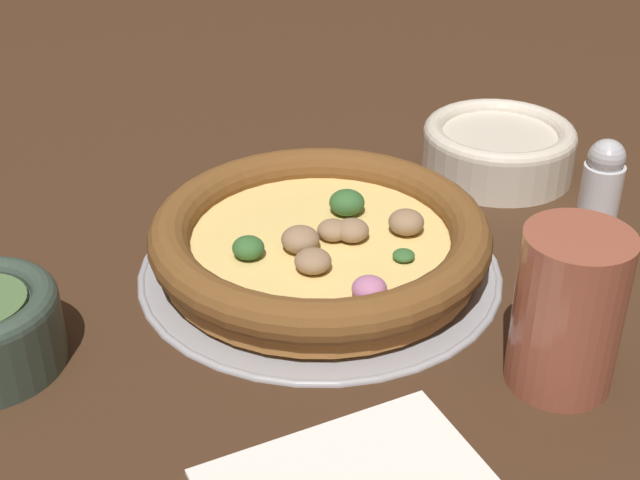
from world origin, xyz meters
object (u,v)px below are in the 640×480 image
object	(u,v)px
drinking_cup	(568,311)
pizza	(321,239)
pepper_shaker	(600,195)
bowl_near	(498,147)
pizza_tray	(320,266)

from	to	relation	value
drinking_cup	pizza	bearing A→B (deg)	145.99
pepper_shaker	pizza	bearing A→B (deg)	-164.45
bowl_near	pizza	bearing A→B (deg)	-128.02
pizza	drinking_cup	xyz separation A→B (m)	(0.18, -0.12, 0.03)
pizza	drinking_cup	size ratio (longest dim) A/B	2.40
pizza	bowl_near	xyz separation A→B (m)	(0.16, 0.20, -0.00)
pizza_tray	bowl_near	world-z (taller)	bowl_near
pepper_shaker	drinking_cup	bearing A→B (deg)	-105.30
pizza	bowl_near	size ratio (longest dim) A/B	1.86
bowl_near	pepper_shaker	bearing A→B (deg)	-61.23
pizza_tray	bowl_near	bearing A→B (deg)	51.85
bowl_near	pizza_tray	bearing A→B (deg)	-128.15
bowl_near	drinking_cup	size ratio (longest dim) A/B	1.29
pizza	drinking_cup	world-z (taller)	drinking_cup
pizza	pizza_tray	bearing A→B (deg)	142.75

